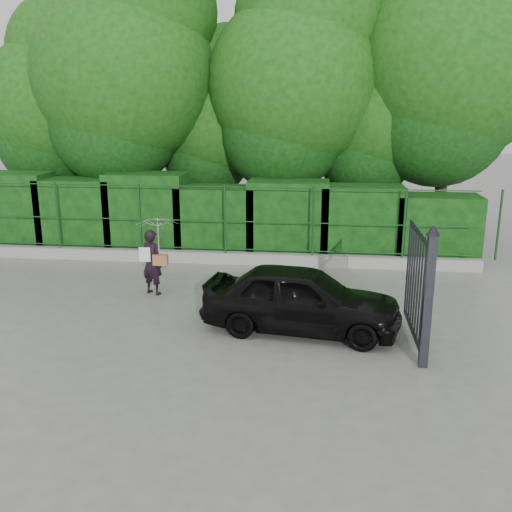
# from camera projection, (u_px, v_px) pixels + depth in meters

# --- Properties ---
(ground) EXTENTS (80.00, 80.00, 0.00)m
(ground) POSITION_uv_depth(u_px,v_px,m) (167.00, 326.00, 10.95)
(ground) COLOR gray
(kerb) EXTENTS (14.00, 0.25, 0.30)m
(kerb) POSITION_uv_depth(u_px,v_px,m) (211.00, 257.00, 15.23)
(kerb) COLOR #9E9E99
(kerb) RESTS_ON ground
(fence) EXTENTS (14.13, 0.06, 1.80)m
(fence) POSITION_uv_depth(u_px,v_px,m) (218.00, 219.00, 14.93)
(fence) COLOR #144018
(fence) RESTS_ON kerb
(hedge) EXTENTS (14.20, 1.20, 2.26)m
(hedge) POSITION_uv_depth(u_px,v_px,m) (209.00, 218.00, 15.98)
(hedge) COLOR black
(hedge) RESTS_ON ground
(trees) EXTENTS (17.10, 6.15, 8.08)m
(trees) POSITION_uv_depth(u_px,v_px,m) (266.00, 86.00, 17.04)
(trees) COLOR black
(trees) RESTS_ON ground
(gate) EXTENTS (0.22, 2.33, 2.36)m
(gate) POSITION_uv_depth(u_px,v_px,m) (423.00, 288.00, 9.45)
(gate) COLOR black
(gate) RESTS_ON ground
(woman) EXTENTS (0.93, 0.94, 1.74)m
(woman) POSITION_uv_depth(u_px,v_px,m) (156.00, 244.00, 12.55)
(woman) COLOR black
(woman) RESTS_ON ground
(car) EXTENTS (3.86, 2.01, 1.25)m
(car) POSITION_uv_depth(u_px,v_px,m) (301.00, 299.00, 10.61)
(car) COLOR black
(car) RESTS_ON ground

